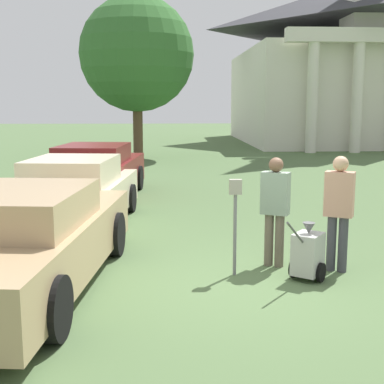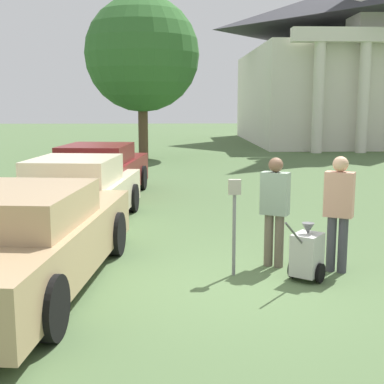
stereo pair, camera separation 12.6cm
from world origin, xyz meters
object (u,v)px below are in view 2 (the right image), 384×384
object	(u,v)px
church	(342,59)
person_supervisor	(339,207)
parked_car_cream	(77,194)
parked_car_maroon	(99,173)
parking_meter	(234,209)
person_worker	(275,205)
equipment_cart	(307,254)
parked_car_tan	(27,241)

from	to	relation	value
church	person_supervisor	bearing A→B (deg)	-107.16
parked_car_cream	church	size ratio (longest dim) A/B	0.22
parked_car_maroon	person_supervisor	world-z (taller)	person_supervisor
parked_car_cream	parking_meter	distance (m)	4.44
person_worker	parked_car_cream	bearing A→B (deg)	-11.40
parked_car_maroon	equipment_cart	size ratio (longest dim) A/B	5.24
equipment_cart	parked_car_cream	bearing A→B (deg)	173.77
equipment_cart	church	bearing A→B (deg)	108.57
parked_car_tan	person_worker	world-z (taller)	person_worker
parking_meter	person_supervisor	world-z (taller)	person_supervisor
parked_car_tan	parked_car_maroon	bearing A→B (deg)	95.95
person_supervisor	equipment_cart	bearing A→B (deg)	62.03
person_worker	equipment_cart	xyz separation A→B (m)	(0.35, -0.68, -0.59)
person_supervisor	church	size ratio (longest dim) A/B	0.08
person_worker	church	xyz separation A→B (m)	(9.20, 26.57, 4.30)
parked_car_cream	equipment_cart	size ratio (longest dim) A/B	4.93
parked_car_tan	church	distance (m)	30.60
parked_car_cream	person_worker	bearing A→B (deg)	-33.64
parked_car_tan	person_worker	xyz separation A→B (m)	(3.56, 0.87, 0.30)
person_worker	equipment_cart	bearing A→B (deg)	145.72
parked_car_maroon	equipment_cart	world-z (taller)	parked_car_maroon
parked_car_maroon	church	xyz separation A→B (m)	(12.76, 20.45, 4.59)
equipment_cart	church	xyz separation A→B (m)	(8.85, 27.24, 4.89)
parked_car_maroon	parking_meter	distance (m)	7.15
parking_meter	church	xyz separation A→B (m)	(9.87, 26.98, 4.28)
person_worker	person_supervisor	bearing A→B (deg)	-170.24
parked_car_tan	person_worker	distance (m)	3.68
parked_car_tan	equipment_cart	xyz separation A→B (m)	(3.91, 0.19, -0.28)
parked_car_maroon	parking_meter	xyz separation A→B (m)	(2.89, -6.53, 0.30)
church	parking_meter	bearing A→B (deg)	-110.10
parking_meter	person_worker	distance (m)	0.79
parked_car_tan	parked_car_maroon	xyz separation A→B (m)	(0.00, 6.99, 0.02)
person_worker	person_supervisor	size ratio (longest dim) A/B	0.97
parked_car_tan	church	bearing A→B (deg)	71.02
parking_meter	church	size ratio (longest dim) A/B	0.06
parked_car_maroon	person_worker	distance (m)	7.08
parked_car_cream	parked_car_maroon	xyz separation A→B (m)	(0.00, 3.17, 0.03)
parked_car_tan	person_worker	size ratio (longest dim) A/B	3.19
parked_car_tan	parked_car_cream	xyz separation A→B (m)	(-0.00, 3.81, -0.01)
parked_car_maroon	parking_meter	bearing A→B (deg)	-60.18
parked_car_cream	parking_meter	size ratio (longest dim) A/B	3.42
parking_meter	church	distance (m)	29.04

